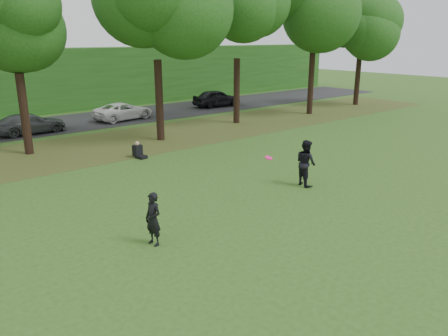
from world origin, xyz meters
The scene contains 9 objects.
ground centered at (0.00, 0.00, 0.00)m, with size 120.00×120.00×0.00m, color #2E4D18.
leaf_litter centered at (0.00, 13.00, 0.01)m, with size 60.00×7.00×0.01m, color #473D19.
street centered at (0.00, 21.00, 0.01)m, with size 70.00×7.00×0.02m, color black.
far_hedge centered at (0.00, 27.00, 2.50)m, with size 70.00×3.00×5.00m, color #1E4E16.
player_left centered at (-3.39, 0.71, 0.80)m, with size 0.58×0.38×1.59m, color black.
player_right centered at (4.17, 1.43, 0.95)m, with size 0.92×0.72×1.89m, color black.
parked_cars centered at (-1.25, 19.90, 0.70)m, with size 35.74×3.30×1.46m.
frisbee centered at (1.43, 0.86, 1.75)m, with size 0.36×0.35×0.15m.
seated_person centered at (1.01, 9.57, 0.31)m, with size 0.51×0.78×0.83m.
Camera 1 is at (-9.22, -9.55, 5.82)m, focal length 35.00 mm.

